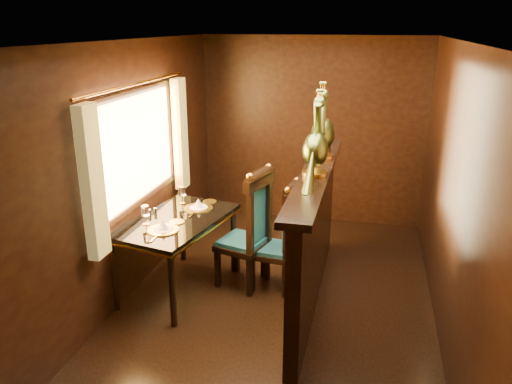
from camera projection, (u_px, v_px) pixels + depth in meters
ground at (274, 310)px, 4.84m from camera, size 5.00×5.00×0.00m
room_shell at (267, 151)px, 4.36m from camera, size 3.04×5.04×2.52m
partition at (314, 234)px, 4.81m from camera, size 0.26×2.70×1.36m
dining_table at (176, 225)px, 5.01m from camera, size 1.06×1.47×0.99m
chair_left at (284, 234)px, 5.05m from camera, size 0.47×0.49×1.18m
chair_right at (253, 226)px, 5.07m from camera, size 0.58×0.60×1.31m
peacock_left at (316, 135)px, 4.31m from camera, size 0.23×0.62×0.74m
peacock_right at (323, 120)px, 4.87m from camera, size 0.24×0.65×0.78m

